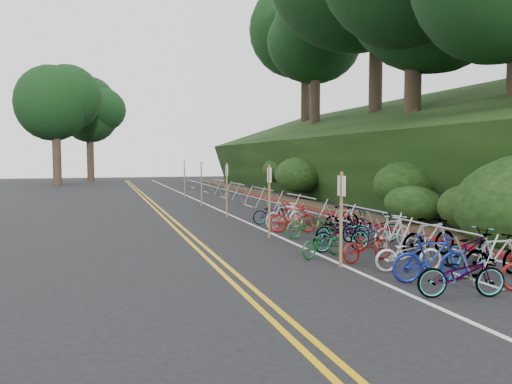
% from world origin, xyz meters
% --- Properties ---
extents(ground, '(120.00, 120.00, 0.00)m').
position_xyz_m(ground, '(0.00, 0.00, 0.00)').
color(ground, black).
rests_on(ground, ground).
extents(road_markings, '(7.47, 80.00, 0.01)m').
position_xyz_m(road_markings, '(0.63, 10.10, 0.00)').
color(road_markings, gold).
rests_on(road_markings, ground).
extents(red_curb, '(0.25, 28.00, 0.10)m').
position_xyz_m(red_curb, '(5.70, 12.00, 0.05)').
color(red_curb, maroon).
rests_on(red_curb, ground).
extents(embankment, '(14.30, 48.14, 9.11)m').
position_xyz_m(embankment, '(12.96, 19.04, 2.57)').
color(embankment, black).
rests_on(embankment, ground).
extents(tree_cluster, '(33.54, 54.95, 20.34)m').
position_xyz_m(tree_cluster, '(9.76, 22.03, 12.65)').
color(tree_cluster, '#2D2319').
rests_on(tree_cluster, ground).
extents(bike_rack_front, '(1.13, 3.28, 1.15)m').
position_xyz_m(bike_rack_front, '(2.68, -0.93, 0.85)').
color(bike_rack_front, gray).
rests_on(bike_rack_front, ground).
extents(bike_racks_rest, '(1.14, 23.00, 1.17)m').
position_xyz_m(bike_racks_rest, '(3.00, 13.00, 0.85)').
color(bike_racks_rest, gray).
rests_on(bike_racks_rest, ground).
extents(signpost_near, '(0.08, 0.40, 2.40)m').
position_xyz_m(signpost_near, '(0.84, 0.15, 1.37)').
color(signpost_near, brown).
rests_on(signpost_near, ground).
extents(signposts_rest, '(0.08, 18.40, 2.50)m').
position_xyz_m(signposts_rest, '(0.60, 14.00, 1.43)').
color(signposts_rest, brown).
rests_on(signposts_rest, ground).
extents(bike_front, '(1.08, 1.64, 0.81)m').
position_xyz_m(bike_front, '(0.93, 1.43, 0.41)').
color(bike_front, '#144C1E').
rests_on(bike_front, ground).
extents(bike_valet, '(3.25, 13.34, 1.08)m').
position_xyz_m(bike_valet, '(2.80, 2.11, 0.48)').
color(bike_valet, slate).
rests_on(bike_valet, ground).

